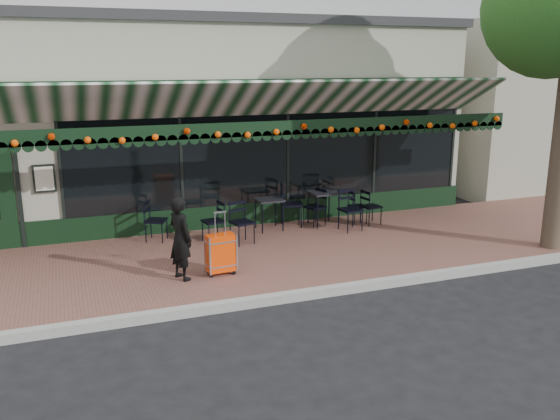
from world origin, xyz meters
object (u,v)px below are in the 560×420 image
object	(u,v)px
chair_b_right	(291,204)
chair_b_front	(242,223)
woman	(180,238)
chair_a_right	(358,207)
chair_a_front	(351,210)
chair_a_left	(315,207)
cafe_table_a	(324,195)
suitcase	(221,254)
chair_b_left	(213,222)
cafe_table_b	(269,202)
chair_solo	(156,221)
chair_a_extra	(371,207)

from	to	relation	value
chair_b_right	chair_b_front	distance (m)	1.65
woman	chair_a_right	world-z (taller)	woman
woman	chair_a_front	xyz separation A→B (m)	(4.01, 1.66, -0.26)
chair_a_left	cafe_table_a	bearing A→B (deg)	69.84
suitcase	chair_b_left	world-z (taller)	suitcase
woman	chair_a_front	size ratio (longest dim) A/B	1.59
cafe_table_b	chair_b_right	size ratio (longest dim) A/B	0.70
cafe_table_a	chair_b_right	distance (m)	0.75
chair_a_left	cafe_table_b	bearing A→B (deg)	-108.58
chair_a_left	chair_b_left	bearing A→B (deg)	-97.65
woman	chair_solo	bearing A→B (deg)	-22.29
chair_a_front	chair_b_front	xyz separation A→B (m)	(-2.48, -0.10, -0.02)
woman	cafe_table_b	bearing A→B (deg)	-69.21
cafe_table_a	chair_b_left	bearing A→B (deg)	-172.08
chair_a_front	chair_b_left	bearing A→B (deg)	169.32
chair_a_left	chair_solo	world-z (taller)	same
suitcase	chair_a_front	distance (m)	3.73
cafe_table_a	suitcase	bearing A→B (deg)	-142.38
chair_b_front	chair_solo	bearing A→B (deg)	140.64
chair_a_front	chair_solo	size ratio (longest dim) A/B	1.07
cafe_table_a	chair_solo	distance (m)	3.71
suitcase	chair_a_left	world-z (taller)	suitcase
suitcase	chair_b_left	xyz separation A→B (m)	(0.35, 1.92, 0.04)
cafe_table_a	chair_a_front	xyz separation A→B (m)	(0.37, -0.61, -0.24)
chair_b_left	chair_b_right	world-z (taller)	chair_b_right
chair_a_front	chair_b_left	xyz separation A→B (m)	(-2.98, 0.25, -0.04)
chair_a_left	woman	bearing A→B (deg)	-72.95
chair_a_front	chair_a_extra	xyz separation A→B (m)	(0.67, 0.30, -0.05)
chair_a_front	chair_b_left	size ratio (longest dim) A/B	1.09
chair_solo	chair_a_front	bearing A→B (deg)	-73.20
cafe_table_b	chair_a_extra	distance (m)	2.34
chair_b_left	cafe_table_b	bearing A→B (deg)	97.66
woman	cafe_table_b	xyz separation A→B (m)	(2.38, 2.32, -0.09)
cafe_table_b	chair_a_left	size ratio (longest dim) A/B	0.83
chair_b_left	chair_solo	size ratio (longest dim) A/B	0.98
suitcase	chair_b_front	bearing A→B (deg)	55.77
suitcase	cafe_table_b	distance (m)	2.90
woman	chair_a_front	distance (m)	4.35
chair_a_right	chair_solo	xyz separation A→B (m)	(-4.49, 0.21, 0.04)
woman	chair_a_right	size ratio (longest dim) A/B	1.89
chair_a_left	chair_b_left	distance (m)	2.44
cafe_table_b	chair_solo	distance (m)	2.44
woman	chair_a_left	bearing A→B (deg)	-79.94
chair_a_left	chair_a_extra	xyz separation A→B (m)	(1.24, -0.32, -0.02)
cafe_table_b	chair_b_right	xyz separation A→B (m)	(0.56, 0.11, -0.13)
chair_a_extra	chair_b_front	distance (m)	3.17
chair_a_left	chair_a_front	distance (m)	0.85
suitcase	chair_a_left	xyz separation A→B (m)	(2.76, 2.30, 0.05)
chair_a_extra	chair_b_left	world-z (taller)	chair_b_left
cafe_table_a	chair_a_front	size ratio (longest dim) A/B	0.85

